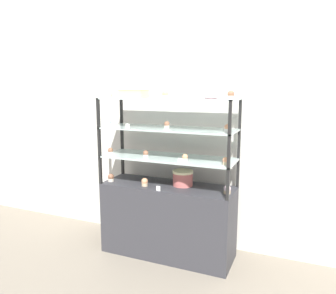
# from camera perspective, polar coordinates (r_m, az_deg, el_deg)

# --- Properties ---
(ground_plane) EXTENTS (20.00, 20.00, 0.00)m
(ground_plane) POSITION_cam_1_polar(r_m,az_deg,el_deg) (3.27, 0.00, -18.02)
(ground_plane) COLOR gray
(back_wall) EXTENTS (8.00, 0.05, 2.60)m
(back_wall) POSITION_cam_1_polar(r_m,az_deg,el_deg) (3.23, 2.48, 5.78)
(back_wall) COLOR silver
(back_wall) RESTS_ON ground_plane
(display_base) EXTENTS (1.21, 0.42, 0.67)m
(display_base) POSITION_cam_1_polar(r_m,az_deg,el_deg) (3.13, 0.00, -12.57)
(display_base) COLOR #333338
(display_base) RESTS_ON ground_plane
(display_riser_lower) EXTENTS (1.21, 0.42, 0.26)m
(display_riser_lower) POSITION_cam_1_polar(r_m,az_deg,el_deg) (2.95, 0.00, -2.09)
(display_riser_lower) COLOR black
(display_riser_lower) RESTS_ON display_base
(display_riser_middle) EXTENTS (1.21, 0.42, 0.26)m
(display_riser_middle) POSITION_cam_1_polar(r_m,az_deg,el_deg) (2.91, 0.00, 2.98)
(display_riser_middle) COLOR black
(display_riser_middle) RESTS_ON display_riser_lower
(display_riser_upper) EXTENTS (1.21, 0.42, 0.26)m
(display_riser_upper) POSITION_cam_1_polar(r_m,az_deg,el_deg) (2.89, 0.00, 8.17)
(display_riser_upper) COLOR black
(display_riser_upper) RESTS_ON display_riser_middle
(layer_cake_centerpiece) EXTENTS (0.19, 0.19, 0.14)m
(layer_cake_centerpiece) POSITION_cam_1_polar(r_m,az_deg,el_deg) (2.99, 2.59, -5.41)
(layer_cake_centerpiece) COLOR #C66660
(layer_cake_centerpiece) RESTS_ON display_base
(sheet_cake_frosted) EXTENTS (0.23, 0.16, 0.07)m
(sheet_cake_frosted) POSITION_cam_1_polar(r_m,az_deg,el_deg) (3.00, -5.98, 9.23)
(sheet_cake_frosted) COLOR #DBBC84
(sheet_cake_frosted) RESTS_ON display_riser_upper
(cupcake_0) EXTENTS (0.06, 0.06, 0.07)m
(cupcake_0) POSITION_cam_1_polar(r_m,az_deg,el_deg) (3.17, -9.91, -5.28)
(cupcake_0) COLOR beige
(cupcake_0) RESTS_ON display_base
(cupcake_1) EXTENTS (0.06, 0.06, 0.07)m
(cupcake_1) POSITION_cam_1_polar(r_m,az_deg,el_deg) (2.99, -4.09, -6.13)
(cupcake_1) COLOR #CCB28C
(cupcake_1) RESTS_ON display_base
(cupcake_2) EXTENTS (0.06, 0.06, 0.07)m
(cupcake_2) POSITION_cam_1_polar(r_m,az_deg,el_deg) (2.81, 10.27, -7.32)
(cupcake_2) COLOR #CCB28C
(cupcake_2) RESTS_ON display_base
(price_tag_0) EXTENTS (0.04, 0.00, 0.04)m
(price_tag_0) POSITION_cam_1_polar(r_m,az_deg,el_deg) (2.84, -1.70, -7.23)
(price_tag_0) COLOR white
(price_tag_0) RESTS_ON display_base
(cupcake_3) EXTENTS (0.05, 0.05, 0.06)m
(cupcake_3) POSITION_cam_1_polar(r_m,az_deg,el_deg) (3.12, -10.00, -0.71)
(cupcake_3) COLOR white
(cupcake_3) RESTS_ON display_riser_lower
(cupcake_4) EXTENTS (0.05, 0.05, 0.06)m
(cupcake_4) POSITION_cam_1_polar(r_m,az_deg,el_deg) (2.95, -3.90, -1.20)
(cupcake_4) COLOR beige
(cupcake_4) RESTS_ON display_riser_lower
(cupcake_5) EXTENTS (0.05, 0.05, 0.06)m
(cupcake_5) POSITION_cam_1_polar(r_m,az_deg,el_deg) (2.78, 2.98, -1.86)
(cupcake_5) COLOR beige
(cupcake_5) RESTS_ON display_riser_lower
(cupcake_6) EXTENTS (0.05, 0.05, 0.06)m
(cupcake_6) POSITION_cam_1_polar(r_m,az_deg,el_deg) (2.69, 9.98, -2.42)
(cupcake_6) COLOR #CCB28C
(cupcake_6) RESTS_ON display_riser_lower
(price_tag_1) EXTENTS (0.04, 0.00, 0.04)m
(price_tag_1) POSITION_cam_1_polar(r_m,az_deg,el_deg) (2.70, 2.11, -2.39)
(price_tag_1) COLOR white
(price_tag_1) RESTS_ON display_riser_lower
(cupcake_7) EXTENTS (0.05, 0.05, 0.07)m
(cupcake_7) POSITION_cam_1_polar(r_m,az_deg,el_deg) (3.10, -10.30, 4.18)
(cupcake_7) COLOR white
(cupcake_7) RESTS_ON display_riser_middle
(cupcake_8) EXTENTS (0.05, 0.05, 0.07)m
(cupcake_8) POSITION_cam_1_polar(r_m,az_deg,el_deg) (2.85, -0.21, 3.85)
(cupcake_8) COLOR beige
(cupcake_8) RESTS_ON display_riser_middle
(cupcake_9) EXTENTS (0.05, 0.05, 0.07)m
(cupcake_9) POSITION_cam_1_polar(r_m,az_deg,el_deg) (2.66, 10.29, 3.22)
(cupcake_9) COLOR white
(cupcake_9) RESTS_ON display_riser_middle
(price_tag_2) EXTENTS (0.04, 0.00, 0.04)m
(price_tag_2) POSITION_cam_1_polar(r_m,az_deg,el_deg) (2.87, -7.05, 3.59)
(price_tag_2) COLOR white
(price_tag_2) RESTS_ON display_riser_middle
(cupcake_10) EXTENTS (0.05, 0.05, 0.07)m
(cupcake_10) POSITION_cam_1_polar(r_m,az_deg,el_deg) (3.09, -10.19, 9.06)
(cupcake_10) COLOR #CCB28C
(cupcake_10) RESTS_ON display_riser_upper
(cupcake_11) EXTENTS (0.05, 0.05, 0.07)m
(cupcake_11) POSITION_cam_1_polar(r_m,az_deg,el_deg) (2.83, -0.56, 9.13)
(cupcake_11) COLOR white
(cupcake_11) RESTS_ON display_riser_upper
(cupcake_12) EXTENTS (0.05, 0.05, 0.07)m
(cupcake_12) POSITION_cam_1_polar(r_m,az_deg,el_deg) (2.70, 4.32, 9.06)
(cupcake_12) COLOR beige
(cupcake_12) RESTS_ON display_riser_upper
(cupcake_13) EXTENTS (0.05, 0.05, 0.07)m
(cupcake_13) POSITION_cam_1_polar(r_m,az_deg,el_deg) (2.66, 10.89, 8.89)
(cupcake_13) COLOR beige
(cupcake_13) RESTS_ON display_riser_upper
(price_tag_3) EXTENTS (0.04, 0.00, 0.04)m
(price_tag_3) POSITION_cam_1_polar(r_m,az_deg,el_deg) (2.95, -10.34, 8.81)
(price_tag_3) COLOR white
(price_tag_3) RESTS_ON display_riser_upper
(donut_glazed) EXTENTS (0.13, 0.13, 0.04)m
(donut_glazed) POSITION_cam_1_polar(r_m,az_deg,el_deg) (2.80, 7.47, 8.80)
(donut_glazed) COLOR #EFB2BC
(donut_glazed) RESTS_ON display_riser_upper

